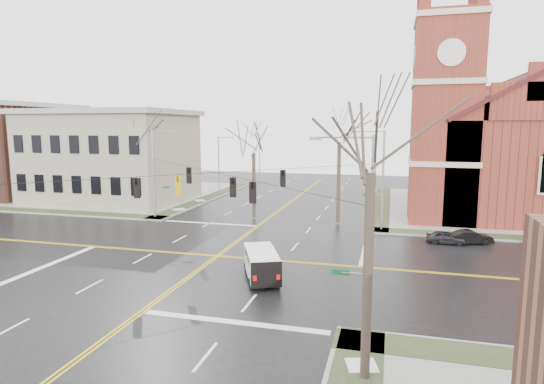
% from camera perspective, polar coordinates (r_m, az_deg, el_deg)
% --- Properties ---
extents(ground, '(120.00, 120.00, 0.00)m').
position_cam_1_polar(ground, '(34.11, -6.86, -7.98)').
color(ground, black).
rests_on(ground, ground).
extents(sidewalks, '(80.00, 80.00, 0.17)m').
position_cam_1_polar(sidewalks, '(34.09, -6.86, -7.86)').
color(sidewalks, gray).
rests_on(sidewalks, ground).
extents(road_markings, '(100.00, 100.00, 0.01)m').
position_cam_1_polar(road_markings, '(34.11, -6.86, -7.97)').
color(road_markings, gold).
rests_on(road_markings, ground).
extents(church, '(24.28, 27.48, 27.50)m').
position_cam_1_polar(church, '(56.61, 27.78, 6.23)').
color(church, maroon).
rests_on(church, ground).
extents(civic_building_a, '(18.00, 14.00, 11.00)m').
position_cam_1_polar(civic_building_a, '(61.04, -19.38, 4.03)').
color(civic_building_a, gray).
rests_on(civic_building_a, ground).
extents(signal_pole_ne, '(2.75, 0.22, 9.00)m').
position_cam_1_polar(signal_pole_ne, '(42.16, 13.51, 1.83)').
color(signal_pole_ne, gray).
rests_on(signal_pole_ne, ground).
extents(signal_pole_nw, '(2.75, 0.22, 9.00)m').
position_cam_1_polar(signal_pole_nw, '(48.27, -14.47, 2.58)').
color(signal_pole_nw, gray).
rests_on(signal_pole_nw, ground).
extents(signal_pole_se, '(2.75, 0.22, 9.00)m').
position_cam_1_polar(signal_pole_se, '(19.47, 11.85, -5.45)').
color(signal_pole_se, gray).
rests_on(signal_pole_se, ground).
extents(span_wires, '(23.02, 23.02, 0.03)m').
position_cam_1_polar(span_wires, '(32.93, -7.05, 2.44)').
color(span_wires, black).
rests_on(span_wires, ground).
extents(traffic_signals, '(8.21, 8.26, 1.30)m').
position_cam_1_polar(traffic_signals, '(32.40, -7.46, 1.00)').
color(traffic_signals, black).
rests_on(traffic_signals, ground).
extents(streetlight_north_a, '(2.30, 0.20, 8.00)m').
position_cam_1_polar(streetlight_north_a, '(62.92, -6.58, 3.61)').
color(streetlight_north_a, gray).
rests_on(streetlight_north_a, ground).
extents(streetlight_north_b, '(2.30, 0.20, 8.00)m').
position_cam_1_polar(streetlight_north_b, '(81.82, -1.47, 4.73)').
color(streetlight_north_b, gray).
rests_on(streetlight_north_b, ground).
extents(cargo_van, '(3.54, 5.02, 1.79)m').
position_cam_1_polar(cargo_van, '(28.91, -1.38, -8.73)').
color(cargo_van, white).
rests_on(cargo_van, ground).
extents(parked_car_a, '(3.12, 1.34, 1.05)m').
position_cam_1_polar(parked_car_a, '(39.77, 20.96, -5.35)').
color(parked_car_a, black).
rests_on(parked_car_a, ground).
extents(parked_car_b, '(3.55, 1.98, 1.11)m').
position_cam_1_polar(parked_car_b, '(40.55, 23.70, -5.20)').
color(parked_car_b, black).
rests_on(parked_car_b, ground).
extents(tree_nw_far, '(4.00, 4.00, 11.46)m').
position_cam_1_polar(tree_nw_far, '(51.57, -16.27, 6.59)').
color(tree_nw_far, '#332920').
rests_on(tree_nw_far, ground).
extents(tree_nw_near, '(4.00, 4.00, 9.97)m').
position_cam_1_polar(tree_nw_near, '(46.36, -2.32, 5.45)').
color(tree_nw_near, '#332920').
rests_on(tree_nw_near, ground).
extents(tree_ne, '(4.00, 4.00, 11.72)m').
position_cam_1_polar(tree_ne, '(44.19, 8.47, 6.84)').
color(tree_ne, '#332920').
rests_on(tree_ne, ground).
extents(tree_se, '(4.00, 4.00, 11.58)m').
position_cam_1_polar(tree_se, '(16.35, 12.37, 4.14)').
color(tree_se, '#332920').
rests_on(tree_se, ground).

